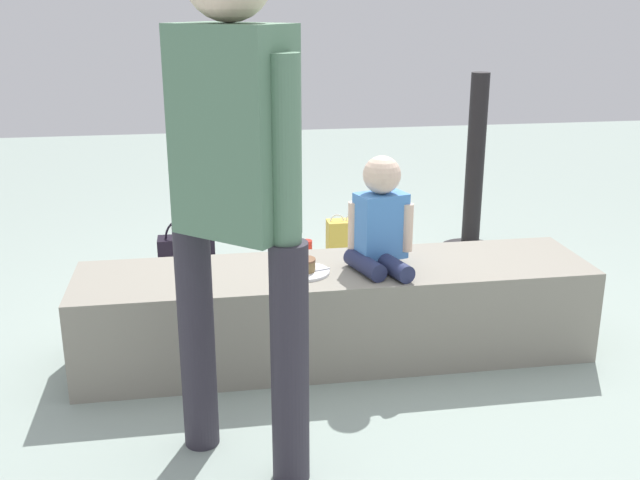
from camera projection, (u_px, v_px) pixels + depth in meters
name	position (u px, v px, depth m)	size (l,w,h in m)	color
ground_plane	(336.00, 354.00, 3.35)	(12.00, 12.00, 0.00)	#8E9F96
concrete_ledge	(336.00, 312.00, 3.29)	(2.23, 0.52, 0.41)	gray
child_seated	(380.00, 219.00, 3.17)	(0.29, 0.35, 0.48)	#242A4D
adult_standing	(235.00, 166.00, 2.27)	(0.41, 0.39, 1.72)	#2E2A35
cake_plate	(304.00, 268.00, 3.15)	(0.22, 0.22, 0.07)	white
gift_bag	(344.00, 246.00, 4.33)	(0.20, 0.11, 0.35)	gold
railing_post	(473.00, 188.00, 4.56)	(0.36, 0.36, 1.11)	black
water_bottle_near_gift	(282.00, 280.00, 3.95)	(0.06, 0.06, 0.23)	silver
party_cup_red	(307.00, 248.00, 4.62)	(0.07, 0.07, 0.10)	red
cake_box_white	(156.00, 302.00, 3.77)	(0.29, 0.28, 0.11)	white
handbag_black_leather	(187.00, 256.00, 4.25)	(0.32, 0.14, 0.35)	black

